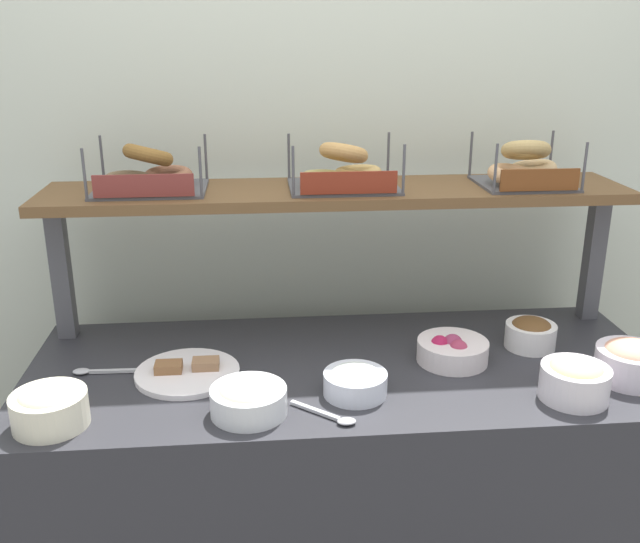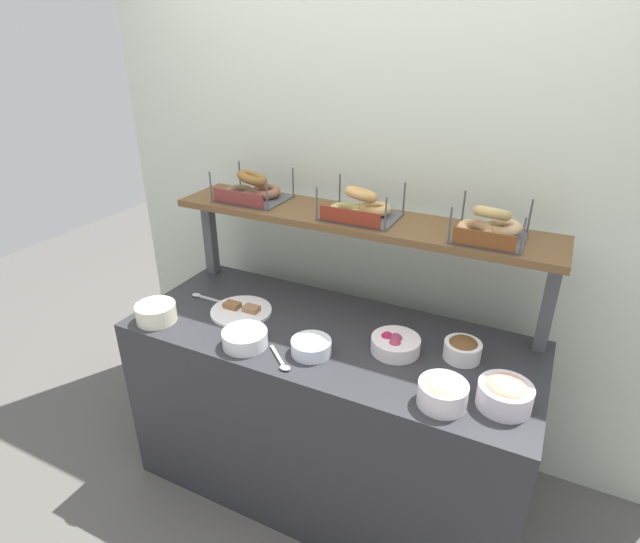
% 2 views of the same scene
% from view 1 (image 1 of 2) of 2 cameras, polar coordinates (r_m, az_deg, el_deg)
% --- Properties ---
extents(back_wall, '(2.91, 0.06, 2.40)m').
position_cam_1_polar(back_wall, '(2.33, 0.56, 6.32)').
color(back_wall, beige).
rests_on(back_wall, ground_plane).
extents(deli_counter, '(1.71, 0.70, 0.85)m').
position_cam_1_polar(deli_counter, '(2.15, 2.04, -17.75)').
color(deli_counter, '#2D2D33').
rests_on(deli_counter, ground_plane).
extents(shelf_riser_left, '(0.05, 0.05, 0.40)m').
position_cam_1_polar(shelf_riser_left, '(2.16, -20.17, -0.02)').
color(shelf_riser_left, '#4C4C51').
rests_on(shelf_riser_left, deli_counter).
extents(shelf_riser_right, '(0.05, 0.05, 0.40)m').
position_cam_1_polar(shelf_riser_right, '(2.32, 21.23, 1.15)').
color(shelf_riser_right, '#4C4C51').
rests_on(shelf_riser_right, deli_counter).
extents(upper_shelf, '(1.67, 0.32, 0.03)m').
position_cam_1_polar(upper_shelf, '(2.04, 1.36, 6.37)').
color(upper_shelf, brown).
rests_on(upper_shelf, shelf_riser_left).
extents(bowl_lox_spread, '(0.18, 0.18, 0.11)m').
position_cam_1_polar(bowl_lox_spread, '(2.00, 23.84, -6.62)').
color(bowl_lox_spread, silver).
rests_on(bowl_lox_spread, deli_counter).
extents(bowl_cream_cheese, '(0.16, 0.16, 0.07)m').
position_cam_1_polar(bowl_cream_cheese, '(1.77, 2.84, -8.82)').
color(bowl_cream_cheese, white).
rests_on(bowl_cream_cheese, deli_counter).
extents(bowl_beet_salad, '(0.19, 0.19, 0.08)m').
position_cam_1_polar(bowl_beet_salad, '(1.97, 10.60, -6.20)').
color(bowl_beet_salad, white).
rests_on(bowl_beet_salad, deli_counter).
extents(bowl_scallion_spread, '(0.18, 0.18, 0.08)m').
position_cam_1_polar(bowl_scallion_spread, '(1.69, -5.79, -10.12)').
color(bowl_scallion_spread, silver).
rests_on(bowl_scallion_spread, deli_counter).
extents(bowl_egg_salad, '(0.17, 0.17, 0.11)m').
position_cam_1_polar(bowl_egg_salad, '(1.85, 19.88, -8.17)').
color(bowl_egg_salad, white).
rests_on(bowl_egg_salad, deli_counter).
extents(bowl_potato_salad, '(0.17, 0.17, 0.10)m').
position_cam_1_polar(bowl_potato_salad, '(1.75, -21.00, -10.10)').
color(bowl_potato_salad, '#F2EBCC').
rests_on(bowl_potato_salad, deli_counter).
extents(bowl_chocolate_spread, '(0.14, 0.14, 0.09)m').
position_cam_1_polar(bowl_chocolate_spread, '(2.10, 16.64, -4.77)').
color(bowl_chocolate_spread, white).
rests_on(bowl_chocolate_spread, deli_counter).
extents(serving_plate_white, '(0.27, 0.27, 0.04)m').
position_cam_1_polar(serving_plate_white, '(1.90, -10.65, -7.97)').
color(serving_plate_white, white).
rests_on(serving_plate_white, deli_counter).
extents(serving_spoon_near_plate, '(0.18, 0.03, 0.01)m').
position_cam_1_polar(serving_spoon_near_plate, '(1.97, -17.58, -7.68)').
color(serving_spoon_near_plate, '#B7B7BC').
rests_on(serving_spoon_near_plate, deli_counter).
extents(serving_spoon_by_edge, '(0.15, 0.12, 0.01)m').
position_cam_1_polar(serving_spoon_by_edge, '(1.68, 1.00, -11.61)').
color(serving_spoon_by_edge, '#B7B7BC').
rests_on(serving_spoon_by_edge, deli_counter).
extents(bagel_basket_cinnamon_raisin, '(0.31, 0.25, 0.14)m').
position_cam_1_polar(bagel_basket_cinnamon_raisin, '(2.04, -13.66, 7.57)').
color(bagel_basket_cinnamon_raisin, '#4C4C51').
rests_on(bagel_basket_cinnamon_raisin, upper_shelf).
extents(bagel_basket_sesame, '(0.31, 0.26, 0.14)m').
position_cam_1_polar(bagel_basket_sesame, '(2.02, 1.86, 7.98)').
color(bagel_basket_sesame, '#4C4C51').
rests_on(bagel_basket_sesame, upper_shelf).
extents(bagel_basket_plain, '(0.28, 0.25, 0.14)m').
position_cam_1_polar(bagel_basket_plain, '(2.14, 16.14, 7.99)').
color(bagel_basket_plain, '#4C4C51').
rests_on(bagel_basket_plain, upper_shelf).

